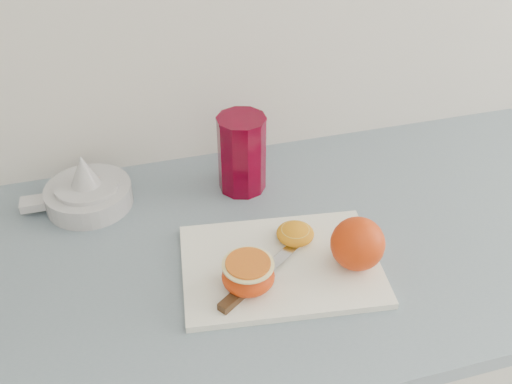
% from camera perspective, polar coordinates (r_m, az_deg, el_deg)
% --- Properties ---
extents(cutting_board, '(0.35, 0.27, 0.01)m').
position_cam_1_polar(cutting_board, '(0.94, 2.49, -7.31)').
color(cutting_board, white).
rests_on(cutting_board, counter).
extents(whole_orange, '(0.09, 0.09, 0.09)m').
position_cam_1_polar(whole_orange, '(0.92, 10.13, -5.12)').
color(whole_orange, red).
rests_on(whole_orange, cutting_board).
extents(half_orange, '(0.08, 0.08, 0.05)m').
position_cam_1_polar(half_orange, '(0.88, -0.79, -8.26)').
color(half_orange, red).
rests_on(half_orange, cutting_board).
extents(squeezed_shell, '(0.06, 0.06, 0.03)m').
position_cam_1_polar(squeezed_shell, '(0.97, 3.94, -4.15)').
color(squeezed_shell, orange).
rests_on(squeezed_shell, cutting_board).
extents(paring_knife, '(0.18, 0.14, 0.01)m').
position_cam_1_polar(paring_knife, '(0.89, -0.68, -9.31)').
color(paring_knife, '#45261B').
rests_on(paring_knife, cutting_board).
extents(citrus_juicer, '(0.20, 0.16, 0.11)m').
position_cam_1_polar(citrus_juicer, '(1.10, -16.54, 0.03)').
color(citrus_juicer, silver).
rests_on(citrus_juicer, counter).
extents(red_tumbler, '(0.09, 0.09, 0.15)m').
position_cam_1_polar(red_tumbler, '(1.08, -1.42, 3.61)').
color(red_tumbler, '#610016').
rests_on(red_tumbler, counter).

